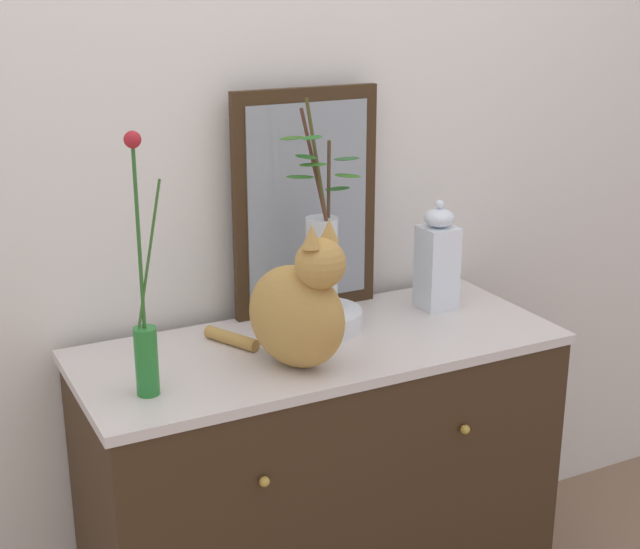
{
  "coord_description": "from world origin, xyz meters",
  "views": [
    {
      "loc": [
        -0.97,
        -1.91,
        1.74
      ],
      "look_at": [
        0.0,
        0.0,
        1.03
      ],
      "focal_mm": 51.49,
      "sensor_mm": 36.0,
      "label": 1
    }
  ],
  "objects_px": {
    "jar_lidded_porcelain": "(437,260)",
    "cat_sitting": "(299,309)",
    "vase_glass_clear": "(322,255)",
    "mirror_leaning": "(306,203)",
    "sideboard": "(320,490)",
    "vase_slim_green": "(145,333)",
    "bowl_porcelain": "(322,319)"
  },
  "relations": [
    {
      "from": "sideboard",
      "to": "vase_glass_clear",
      "type": "distance_m",
      "value": 0.63
    },
    {
      "from": "cat_sitting",
      "to": "jar_lidded_porcelain",
      "type": "xyz_separation_m",
      "value": [
        0.51,
        0.19,
        -0.01
      ]
    },
    {
      "from": "cat_sitting",
      "to": "vase_glass_clear",
      "type": "bearing_deg",
      "value": 50.49
    },
    {
      "from": "bowl_porcelain",
      "to": "jar_lidded_porcelain",
      "type": "bearing_deg",
      "value": -0.07
    },
    {
      "from": "vase_glass_clear",
      "to": "mirror_leaning",
      "type": "bearing_deg",
      "value": 78.85
    },
    {
      "from": "mirror_leaning",
      "to": "jar_lidded_porcelain",
      "type": "xyz_separation_m",
      "value": [
        0.33,
        -0.15,
        -0.17
      ]
    },
    {
      "from": "cat_sitting",
      "to": "vase_glass_clear",
      "type": "xyz_separation_m",
      "value": [
        0.16,
        0.19,
        0.06
      ]
    },
    {
      "from": "vase_slim_green",
      "to": "vase_glass_clear",
      "type": "xyz_separation_m",
      "value": [
        0.52,
        0.18,
        0.06
      ]
    },
    {
      "from": "vase_slim_green",
      "to": "bowl_porcelain",
      "type": "distance_m",
      "value": 0.56
    },
    {
      "from": "jar_lidded_porcelain",
      "to": "cat_sitting",
      "type": "bearing_deg",
      "value": -159.54
    },
    {
      "from": "vase_slim_green",
      "to": "jar_lidded_porcelain",
      "type": "xyz_separation_m",
      "value": [
        0.88,
        0.18,
        -0.01
      ]
    },
    {
      "from": "vase_glass_clear",
      "to": "bowl_porcelain",
      "type": "bearing_deg",
      "value": 55.0
    },
    {
      "from": "jar_lidded_porcelain",
      "to": "sideboard",
      "type": "bearing_deg",
      "value": -168.29
    },
    {
      "from": "mirror_leaning",
      "to": "jar_lidded_porcelain",
      "type": "relative_size",
      "value": 1.98
    },
    {
      "from": "sideboard",
      "to": "cat_sitting",
      "type": "distance_m",
      "value": 0.59
    },
    {
      "from": "bowl_porcelain",
      "to": "jar_lidded_porcelain",
      "type": "relative_size",
      "value": 0.69
    },
    {
      "from": "sideboard",
      "to": "vase_glass_clear",
      "type": "xyz_separation_m",
      "value": [
        0.05,
        0.08,
        0.63
      ]
    },
    {
      "from": "mirror_leaning",
      "to": "cat_sitting",
      "type": "relative_size",
      "value": 1.45
    },
    {
      "from": "cat_sitting",
      "to": "vase_slim_green",
      "type": "xyz_separation_m",
      "value": [
        -0.36,
        0.01,
        -0.0
      ]
    },
    {
      "from": "cat_sitting",
      "to": "vase_slim_green",
      "type": "distance_m",
      "value": 0.36
    },
    {
      "from": "bowl_porcelain",
      "to": "sideboard",
      "type": "bearing_deg",
      "value": -119.73
    },
    {
      "from": "vase_slim_green",
      "to": "vase_glass_clear",
      "type": "bearing_deg",
      "value": 18.76
    },
    {
      "from": "mirror_leaning",
      "to": "vase_glass_clear",
      "type": "bearing_deg",
      "value": -101.15
    },
    {
      "from": "sideboard",
      "to": "mirror_leaning",
      "type": "relative_size",
      "value": 2.02
    },
    {
      "from": "cat_sitting",
      "to": "jar_lidded_porcelain",
      "type": "height_order",
      "value": "cat_sitting"
    },
    {
      "from": "bowl_porcelain",
      "to": "vase_glass_clear",
      "type": "relative_size",
      "value": 0.39
    },
    {
      "from": "cat_sitting",
      "to": "vase_glass_clear",
      "type": "height_order",
      "value": "vase_glass_clear"
    },
    {
      "from": "mirror_leaning",
      "to": "cat_sitting",
      "type": "distance_m",
      "value": 0.42
    },
    {
      "from": "mirror_leaning",
      "to": "vase_glass_clear",
      "type": "xyz_separation_m",
      "value": [
        -0.03,
        -0.15,
        -0.1
      ]
    },
    {
      "from": "mirror_leaning",
      "to": "vase_glass_clear",
      "type": "relative_size",
      "value": 1.11
    },
    {
      "from": "bowl_porcelain",
      "to": "jar_lidded_porcelain",
      "type": "xyz_separation_m",
      "value": [
        0.36,
        -0.0,
        0.11
      ]
    },
    {
      "from": "mirror_leaning",
      "to": "vase_slim_green",
      "type": "height_order",
      "value": "mirror_leaning"
    }
  ]
}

